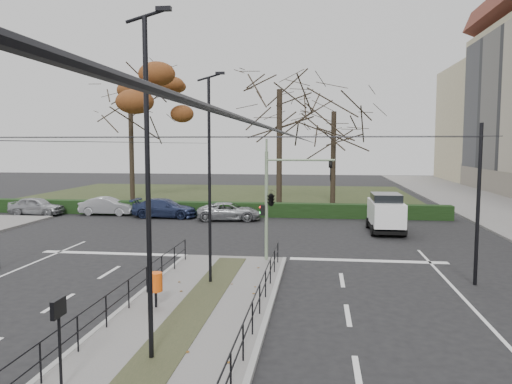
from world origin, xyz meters
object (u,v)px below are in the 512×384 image
at_px(parked_car_second, 107,206).
at_px(bare_tree_near, 279,98).
at_px(parked_car_first, 37,206).
at_px(streetlamp_median_far, 210,177).
at_px(info_panel, 59,318).
at_px(litter_bin, 156,283).
at_px(rust_tree, 130,89).
at_px(parked_car_fourth, 229,211).
at_px(parked_car_third, 165,208).
at_px(traffic_light, 273,197).
at_px(white_van, 386,212).
at_px(bare_tree_center, 334,118).
at_px(streetlamp_median_near, 149,185).

xyz_separation_m(parked_car_second, bare_tree_near, (12.43, 4.39, 8.17)).
bearing_deg(parked_car_first, streetlamp_median_far, -134.08).
bearing_deg(info_panel, streetlamp_median_far, 80.79).
height_order(litter_bin, streetlamp_median_far, streetlamp_median_far).
bearing_deg(parked_car_second, rust_tree, 8.36).
bearing_deg(parked_car_fourth, parked_car_third, 75.75).
bearing_deg(parked_car_fourth, streetlamp_median_far, -178.30).
height_order(traffic_light, bare_tree_near, bare_tree_near).
relative_size(parked_car_fourth, white_van, 1.03).
relative_size(litter_bin, parked_car_second, 0.27).
bearing_deg(litter_bin, bare_tree_near, 85.67).
height_order(rust_tree, bare_tree_center, rust_tree).
bearing_deg(traffic_light, parked_car_first, 145.90).
relative_size(parked_car_first, bare_tree_near, 0.32).
xyz_separation_m(streetlamp_median_near, parked_car_third, (-7.04, 23.25, -3.59)).
bearing_deg(parked_car_fourth, parked_car_second, 75.25).
xyz_separation_m(litter_bin, parked_car_second, (-10.56, 20.37, -0.26)).
height_order(streetlamp_median_near, bare_tree_center, bare_tree_center).
height_order(white_van, bare_tree_near, bare_tree_near).
xyz_separation_m(traffic_light, bare_tree_center, (3.21, 22.18, 4.55)).
bearing_deg(traffic_light, parked_car_third, 125.11).
xyz_separation_m(litter_bin, rust_tree, (-12.29, 29.89, 9.35)).
bearing_deg(bare_tree_center, streetlamp_median_near, -98.88).
xyz_separation_m(litter_bin, bare_tree_center, (6.23, 29.07, 6.54)).
bearing_deg(parked_car_fourth, bare_tree_near, -33.01).
distance_m(bare_tree_center, bare_tree_near, 6.27).
relative_size(streetlamp_median_far, parked_car_third, 1.64).
height_order(traffic_light, streetlamp_median_near, streetlamp_median_near).
height_order(parked_car_first, white_van, white_van).
xyz_separation_m(streetlamp_median_far, bare_tree_center, (5.14, 26.07, 3.44)).
relative_size(parked_car_third, bare_tree_near, 0.37).
bearing_deg(info_panel, bare_tree_near, 85.94).
distance_m(rust_tree, bare_tree_center, 18.75).
bearing_deg(bare_tree_center, streetlamp_median_far, -101.15).
relative_size(parked_car_third, white_van, 1.09).
relative_size(info_panel, bare_tree_near, 0.15).
bearing_deg(info_panel, white_van, 66.01).
bearing_deg(streetlamp_median_near, rust_tree, 111.80).
distance_m(parked_car_first, bare_tree_center, 24.84).
bearing_deg(parked_car_second, info_panel, -160.10).
distance_m(white_van, bare_tree_near, 13.98).
bearing_deg(bare_tree_near, info_panel, -94.06).
xyz_separation_m(parked_car_second, white_van, (19.55, -4.93, 0.55)).
xyz_separation_m(traffic_light, streetlamp_median_far, (-1.93, -3.89, 1.11)).
relative_size(litter_bin, streetlamp_median_near, 0.13).
distance_m(parked_car_fourth, bare_tree_near, 10.50).
relative_size(bare_tree_center, bare_tree_near, 0.84).
bearing_deg(info_panel, parked_car_first, 121.79).
height_order(traffic_light, parked_car_first, traffic_light).
height_order(traffic_light, parked_car_third, traffic_light).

